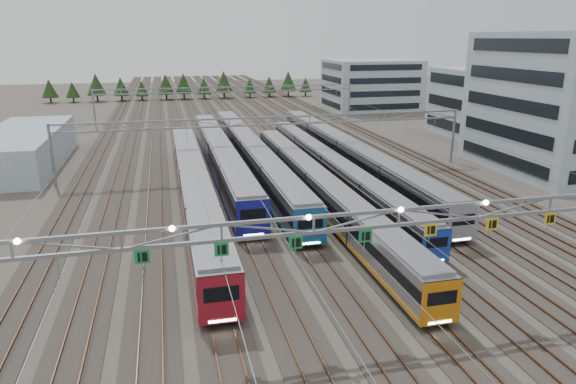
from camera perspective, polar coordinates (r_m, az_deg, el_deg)
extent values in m
plane|color=#47423A|center=(36.26, 11.47, -13.70)|extent=(400.00, 400.00, 0.00)
cube|color=#2D2823|center=(130.09, -7.39, 8.67)|extent=(54.00, 260.00, 0.08)
cube|color=brown|center=(129.82, -18.74, 7.97)|extent=(0.08, 260.00, 0.16)
cube|color=brown|center=(135.20, 3.52, 9.14)|extent=(0.08, 260.00, 0.16)
cube|color=brown|center=(129.99, -7.71, 8.71)|extent=(0.08, 260.00, 0.16)
cube|color=brown|center=(130.15, -7.08, 8.74)|extent=(0.08, 260.00, 0.16)
cube|color=black|center=(59.37, -10.33, -0.88)|extent=(2.56, 53.66, 0.39)
cube|color=#989AA0|center=(58.83, -10.43, 0.86)|extent=(3.01, 54.75, 3.39)
cube|color=black|center=(58.72, -10.45, 1.25)|extent=(3.07, 54.48, 1.02)
cube|color=maroon|center=(59.23, -10.35, -0.46)|extent=(3.06, 54.48, 0.38)
cube|color=slate|center=(58.37, -10.52, 2.57)|extent=(2.71, 53.66, 0.27)
cube|color=maroon|center=(33.41, -7.39, -11.76)|extent=(3.03, 0.12, 3.39)
cube|color=black|center=(33.19, -7.41, -11.17)|extent=(2.26, 0.10, 1.02)
cube|color=white|center=(34.09, -7.29, -13.99)|extent=(1.81, 0.06, 0.16)
cube|color=black|center=(72.44, -7.46, 2.49)|extent=(2.66, 51.97, 0.40)
cube|color=#989AA0|center=(71.99, -7.52, 3.99)|extent=(3.13, 53.03, 3.52)
cube|color=black|center=(71.90, -7.53, 4.32)|extent=(3.19, 52.76, 1.06)
cube|color=navy|center=(72.33, -7.48, 2.85)|extent=(3.18, 52.76, 0.39)
cube|color=slate|center=(71.60, -7.58, 5.46)|extent=(2.82, 51.97, 0.28)
cube|color=navy|center=(46.75, -3.89, -2.99)|extent=(3.15, 0.12, 3.52)
cube|color=black|center=(46.58, -3.89, -2.51)|extent=(2.35, 0.10, 1.06)
cube|color=white|center=(47.24, -3.84, -4.77)|extent=(1.88, 0.06, 0.17)
cube|color=black|center=(73.91, -4.07, 2.87)|extent=(2.58, 59.82, 0.39)
cube|color=#989AA0|center=(73.47, -4.10, 4.31)|extent=(3.04, 61.05, 3.42)
cube|color=black|center=(73.39, -4.11, 4.62)|extent=(3.10, 60.74, 1.03)
cube|color=#1B5994|center=(73.80, -4.08, 3.22)|extent=(3.09, 60.74, 0.38)
cube|color=slate|center=(73.10, -4.13, 5.70)|extent=(2.74, 59.82, 0.27)
cube|color=#1B5994|center=(44.88, 2.48, -3.92)|extent=(3.06, 0.12, 3.42)
cube|color=black|center=(44.71, 2.50, -3.44)|extent=(2.28, 0.10, 1.03)
cube|color=white|center=(45.38, 2.48, -5.71)|extent=(1.82, 0.06, 0.16)
cube|color=black|center=(58.38, 3.22, -0.95)|extent=(2.32, 53.57, 0.35)
cube|color=#989AA0|center=(57.88, 3.25, 0.66)|extent=(2.73, 54.66, 3.07)
cube|color=black|center=(57.78, 3.25, 1.01)|extent=(2.79, 54.39, 0.93)
cube|color=orange|center=(58.25, 3.23, -0.56)|extent=(2.78, 54.39, 0.34)
cube|color=slate|center=(57.45, 3.27, 2.22)|extent=(2.46, 53.57, 0.24)
cube|color=orange|center=(34.55, 16.67, -11.72)|extent=(2.75, 0.12, 3.07)
cube|color=black|center=(34.36, 16.74, -11.21)|extent=(2.05, 0.10, 0.93)
cube|color=white|center=(35.15, 16.53, -13.69)|extent=(1.64, 0.06, 0.15)
cube|color=black|center=(68.06, 4.63, 1.61)|extent=(2.14, 54.48, 0.32)
cube|color=#989AA0|center=(67.66, 4.66, 2.89)|extent=(2.52, 55.60, 2.84)
cube|color=black|center=(67.58, 4.67, 3.17)|extent=(2.58, 55.32, 0.86)
cube|color=#183AAC|center=(67.96, 4.64, 1.91)|extent=(2.57, 55.32, 0.32)
cube|color=slate|center=(67.32, 4.70, 4.14)|extent=(2.27, 54.48, 0.23)
cube|color=#183AAC|center=(43.47, 16.15, -5.81)|extent=(2.54, 0.12, 2.84)
cube|color=black|center=(43.32, 16.21, -5.41)|extent=(1.89, 0.10, 0.86)
cube|color=white|center=(43.90, 16.06, -7.34)|extent=(1.51, 0.06, 0.14)
cube|color=black|center=(75.29, 6.40, 3.07)|extent=(2.53, 60.22, 0.38)
cube|color=#989AA0|center=(74.87, 6.44, 4.44)|extent=(2.97, 61.45, 3.34)
cube|color=black|center=(74.79, 6.45, 4.74)|extent=(3.03, 61.14, 1.01)
cube|color=gray|center=(75.19, 6.41, 3.40)|extent=(3.02, 61.14, 0.37)
cube|color=slate|center=(74.52, 6.49, 5.78)|extent=(2.67, 60.22, 0.27)
cube|color=gray|center=(48.32, 18.87, -3.37)|extent=(2.99, 0.12, 3.34)
cube|color=black|center=(48.17, 18.93, -2.93)|extent=(2.23, 0.10, 1.01)
cube|color=white|center=(48.77, 18.74, -5.00)|extent=(1.78, 0.06, 0.16)
cube|color=gray|center=(33.04, 12.25, -1.95)|extent=(56.00, 0.22, 0.22)
cube|color=gray|center=(33.37, 12.15, -3.58)|extent=(56.00, 0.22, 0.22)
cube|color=#1B8741|center=(30.42, -15.90, -6.93)|extent=(0.85, 0.06, 0.85)
cube|color=#1B8741|center=(30.49, -7.39, -6.33)|extent=(0.85, 0.06, 0.85)
cube|color=#1B8741|center=(31.22, 0.88, -5.62)|extent=(0.85, 0.06, 0.85)
cube|color=#1B8741|center=(32.56, 8.59, -4.84)|extent=(0.85, 0.06, 0.85)
cube|color=yellow|center=(34.44, 15.57, -4.07)|extent=(0.85, 0.06, 0.85)
cube|color=yellow|center=(36.78, 21.73, -3.33)|extent=(0.85, 0.06, 0.85)
cube|color=yellow|center=(39.50, 27.09, -2.65)|extent=(0.85, 0.06, 0.85)
cylinder|color=gray|center=(70.91, -24.75, 3.71)|extent=(0.36, 0.36, 8.00)
cylinder|color=gray|center=(81.22, 17.88, 5.95)|extent=(0.36, 0.36, 8.00)
cube|color=gray|center=(70.25, -1.99, 8.30)|extent=(56.00, 0.22, 0.22)
cube|color=gray|center=(70.41, -1.98, 7.50)|extent=(56.00, 0.22, 0.22)
cylinder|color=gray|center=(114.79, -20.76, 8.65)|extent=(0.36, 0.36, 8.00)
cylinder|color=gray|center=(121.43, 6.82, 10.00)|extent=(0.36, 0.36, 8.00)
cube|color=gray|center=(114.39, -6.67, 11.51)|extent=(56.00, 0.22, 0.22)
cube|color=gray|center=(114.48, -6.65, 11.01)|extent=(56.00, 0.22, 0.22)
cube|color=#92A7AE|center=(81.73, 28.39, 8.69)|extent=(18.00, 22.00, 18.91)
cube|color=#92A7AE|center=(106.10, 20.55, 9.33)|extent=(14.00, 16.00, 12.55)
cube|color=#92A7AE|center=(138.23, 9.23, 11.68)|extent=(22.00, 18.00, 12.57)
cube|color=#92A7AE|center=(85.10, -27.34, 4.34)|extent=(10.00, 30.00, 5.10)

